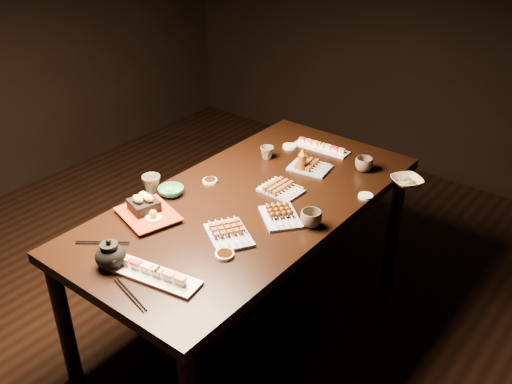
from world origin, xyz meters
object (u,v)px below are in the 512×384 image
teacup_mid_right (311,219)px  teacup_far_left (267,153)px  yakitori_plate_center (281,187)px  edamame_bowl_cream (407,181)px  teacup_near_left (152,184)px  dining_table (250,263)px  edamame_bowl_green (171,191)px  yakitori_plate_right (229,231)px  sushi_platter_far (321,146)px  tempura_tray (148,208)px  sushi_platter_near (152,272)px  teapot (110,253)px  yakitori_plate_left (310,164)px  condiment_bottle (302,160)px  teacup_far_right (364,164)px

teacup_mid_right → teacup_far_left: teacup_mid_right is taller
yakitori_plate_center → teacup_far_left: teacup_far_left is taller
edamame_bowl_cream → teacup_near_left: (-0.95, -0.83, 0.02)m
dining_table → edamame_bowl_green: 0.55m
yakitori_plate_right → edamame_bowl_green: yakitori_plate_right is taller
sushi_platter_far → edamame_bowl_green: bearing=68.7°
dining_table → tempura_tray: size_ratio=6.58×
sushi_platter_near → teapot: teapot is taller
sushi_platter_far → yakitori_plate_left: size_ratio=1.57×
sushi_platter_near → sushi_platter_far: (-0.11, 1.37, -0.00)m
edamame_bowl_green → condiment_bottle: bearing=58.6°
yakitori_plate_right → teacup_near_left: (-0.55, 0.07, 0.01)m
yakitori_plate_center → edamame_bowl_green: yakitori_plate_center is taller
yakitori_plate_center → yakitori_plate_left: size_ratio=0.96×
tempura_tray → teacup_near_left: tempura_tray is taller
sushi_platter_far → teacup_mid_right: 0.79m
dining_table → yakitori_plate_left: size_ratio=8.81×
tempura_tray → yakitori_plate_center: bearing=75.7°
tempura_tray → edamame_bowl_cream: bearing=68.4°
edamame_bowl_cream → teacup_mid_right: size_ratio=1.56×
dining_table → teacup_mid_right: 0.54m
sushi_platter_far → teapot: bearing=84.2°
sushi_platter_far → teacup_mid_right: size_ratio=3.40×
teacup_far_left → condiment_bottle: condiment_bottle is taller
teapot → sushi_platter_near: bearing=39.9°
yakitori_plate_left → sushi_platter_far: bearing=99.9°
sushi_platter_far → yakitori_plate_center: 0.54m
teacup_far_right → tempura_tray: bearing=-118.2°
teapot → tempura_tray: bearing=138.3°
sushi_platter_far → teacup_near_left: bearing=63.9°
teacup_mid_right → yakitori_plate_center: bearing=149.8°
dining_table → teacup_far_left: size_ratio=24.35×
yakitori_plate_left → condiment_bottle: bearing=-117.1°
edamame_bowl_cream → dining_table: bearing=-130.9°
yakitori_plate_right → yakitori_plate_left: (-0.08, 0.74, -0.00)m
teapot → teacup_far_left: bearing=118.3°
edamame_bowl_green → teacup_far_right: teacup_far_right is taller
tempura_tray → teacup_mid_right: tempura_tray is taller
teacup_near_left → teacup_far_left: teacup_near_left is taller
yakitori_plate_right → teapot: 0.50m
yakitori_plate_left → edamame_bowl_green: 0.74m
yakitori_plate_right → tempura_tray: 0.40m
sushi_platter_near → sushi_platter_far: bearing=84.1°
dining_table → edamame_bowl_green: size_ratio=14.50×
sushi_platter_far → yakitori_plate_right: yakitori_plate_right is taller
yakitori_plate_left → teacup_far_right: bearing=25.4°
sushi_platter_near → teacup_near_left: size_ratio=4.47×
sushi_platter_near → condiment_bottle: (-0.04, 1.08, 0.04)m
sushi_platter_far → teacup_mid_right: teacup_mid_right is taller
dining_table → teacup_far_left: (-0.20, 0.40, 0.41)m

